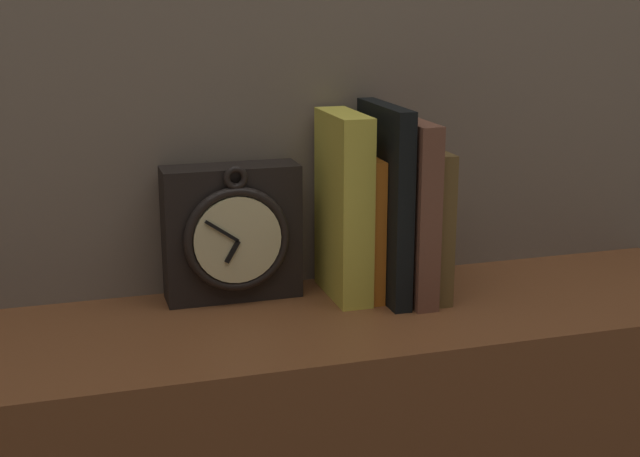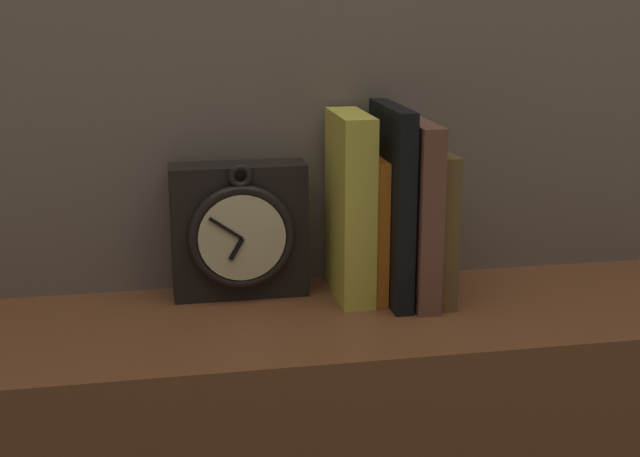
# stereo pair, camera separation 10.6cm
# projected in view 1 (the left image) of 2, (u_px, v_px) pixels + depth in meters

# --- Properties ---
(clock) EXTENTS (0.17, 0.07, 0.18)m
(clock) POSITION_uv_depth(u_px,v_px,m) (233.00, 233.00, 1.13)
(clock) COLOR black
(clock) RESTS_ON bookshelf
(book_slot0_yellow) EXTENTS (0.04, 0.12, 0.24)m
(book_slot0_yellow) POSITION_uv_depth(u_px,v_px,m) (344.00, 206.00, 1.14)
(book_slot0_yellow) COLOR #DBCB45
(book_slot0_yellow) RESTS_ON bookshelf
(book_slot1_orange) EXTENTS (0.02, 0.12, 0.18)m
(book_slot1_orange) POSITION_uv_depth(u_px,v_px,m) (364.00, 225.00, 1.15)
(book_slot1_orange) COLOR orange
(book_slot1_orange) RESTS_ON bookshelf
(book_slot2_black) EXTENTS (0.02, 0.15, 0.25)m
(book_slot2_black) POSITION_uv_depth(u_px,v_px,m) (384.00, 202.00, 1.14)
(book_slot2_black) COLOR black
(book_slot2_black) RESTS_ON bookshelf
(book_slot3_brown) EXTENTS (0.03, 0.16, 0.23)m
(book_slot3_brown) POSITION_uv_depth(u_px,v_px,m) (406.00, 208.00, 1.14)
(book_slot3_brown) COLOR brown
(book_slot3_brown) RESTS_ON bookshelf
(book_slot4_brown) EXTENTS (0.02, 0.15, 0.19)m
(book_slot4_brown) POSITION_uv_depth(u_px,v_px,m) (424.00, 220.00, 1.16)
(book_slot4_brown) COLOR brown
(book_slot4_brown) RESTS_ON bookshelf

